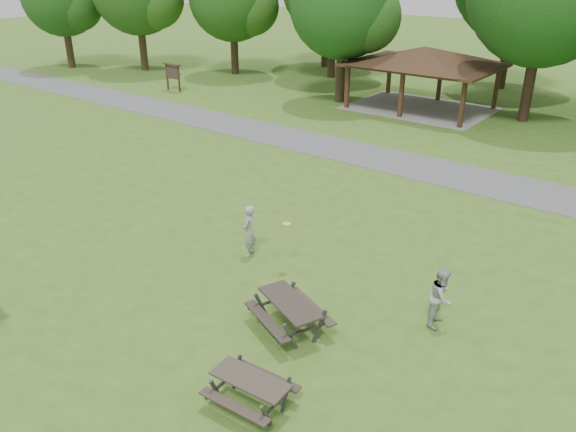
{
  "coord_description": "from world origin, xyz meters",
  "views": [
    {
      "loc": [
        10.68,
        -8.55,
        8.64
      ],
      "look_at": [
        1.0,
        4.0,
        1.3
      ],
      "focal_mm": 35.0,
      "sensor_mm": 36.0,
      "label": 1
    }
  ],
  "objects": [
    {
      "name": "tree_row_d",
      "position": [
        -8.92,
        22.53,
        5.77
      ],
      "size": [
        6.93,
        6.6,
        9.27
      ],
      "color": "black",
      "rests_on": "ground"
    },
    {
      "name": "asphalt_path",
      "position": [
        0.0,
        14.0,
        0.01
      ],
      "size": [
        120.0,
        3.2,
        0.02
      ],
      "primitive_type": "cube",
      "color": "#4F4F52",
      "rests_on": "ground"
    },
    {
      "name": "notice_board",
      "position": [
        -20.0,
        18.0,
        1.31
      ],
      "size": [
        1.6,
        0.3,
        1.88
      ],
      "color": "#371F14",
      "rests_on": "ground"
    },
    {
      "name": "frisbee_thrower",
      "position": [
        0.11,
        3.15,
        0.84
      ],
      "size": [
        0.6,
        0.72,
        1.69
      ],
      "primitive_type": "imported",
      "rotation": [
        0.0,
        0.0,
        -1.2
      ],
      "color": "#9D9D9F",
      "rests_on": "ground"
    },
    {
      "name": "ground",
      "position": [
        0.0,
        0.0,
        0.0
      ],
      "size": [
        160.0,
        160.0,
        0.0
      ],
      "primitive_type": "plane",
      "color": "#3A601B",
      "rests_on": "ground"
    },
    {
      "name": "pavilion",
      "position": [
        -4.0,
        24.0,
        3.06
      ],
      "size": [
        8.6,
        7.01,
        3.76
      ],
      "color": "#392215",
      "rests_on": "ground"
    },
    {
      "name": "frisbee_in_flight",
      "position": [
        1.58,
        3.2,
        1.5
      ],
      "size": [
        0.33,
        0.33,
        0.02
      ],
      "color": "yellow",
      "rests_on": "ground"
    },
    {
      "name": "picnic_table_far",
      "position": [
        4.5,
        -1.82,
        0.54
      ],
      "size": [
        1.78,
        1.47,
        0.73
      ],
      "color": "#312A23",
      "rests_on": "ground"
    },
    {
      "name": "frisbee_catcher",
      "position": [
        6.42,
        3.35,
        0.81
      ],
      "size": [
        0.71,
        0.86,
        1.61
      ],
      "primitive_type": "imported",
      "rotation": [
        0.0,
        0.0,
        1.7
      ],
      "color": "#AAAAAC",
      "rests_on": "ground"
    },
    {
      "name": "picnic_table_middle",
      "position": [
        3.51,
        0.81,
        0.63
      ],
      "size": [
        2.42,
        2.21,
        0.85
      ],
      "color": "black",
      "rests_on": "ground"
    }
  ]
}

